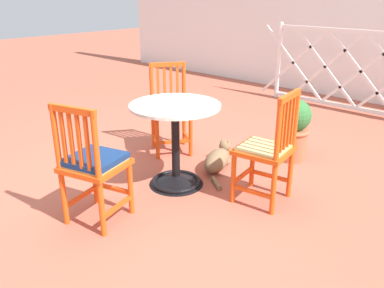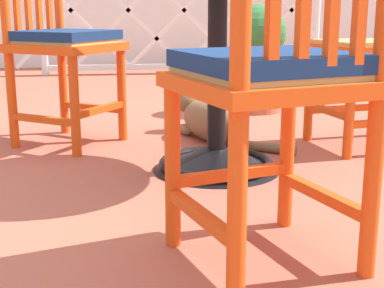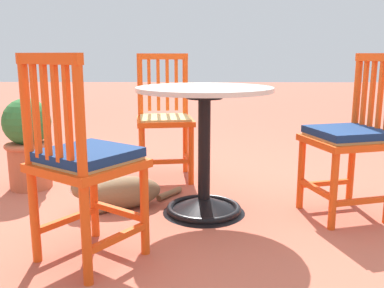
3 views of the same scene
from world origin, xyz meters
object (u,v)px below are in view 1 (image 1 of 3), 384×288
cafe_table (176,154)px  tabby_cat (218,159)px  orange_chair_by_planter (93,165)px  orange_chair_near_fence (171,110)px  orange_chair_at_corner (267,151)px  terracotta_planter (294,128)px

cafe_table → tabby_cat: (0.06, 0.51, -0.19)m
orange_chair_by_planter → tabby_cat: orange_chair_by_planter is taller
orange_chair_near_fence → tabby_cat: bearing=-1.1°
orange_chair_near_fence → cafe_table: bearing=-41.3°
orange_chair_at_corner → tabby_cat: orange_chair_at_corner is taller
orange_chair_at_corner → orange_chair_near_fence: bearing=169.8°
orange_chair_by_planter → orange_chair_near_fence: bearing=113.4°
orange_chair_by_planter → tabby_cat: (0.08, 1.32, -0.35)m
orange_chair_near_fence → orange_chair_by_planter: same height
orange_chair_by_planter → cafe_table: bearing=88.7°
orange_chair_near_fence → terracotta_planter: bearing=32.4°
orange_chair_near_fence → orange_chair_by_planter: bearing=-66.6°
orange_chair_at_corner → orange_chair_near_fence: same height
orange_chair_at_corner → terracotta_planter: size_ratio=1.47×
terracotta_planter → tabby_cat: bearing=-120.3°
tabby_cat → terracotta_planter: (0.40, 0.68, 0.23)m
cafe_table → tabby_cat: cafe_table is taller
orange_chair_at_corner → orange_chair_near_fence: (-1.32, 0.24, 0.01)m
cafe_table → orange_chair_near_fence: 0.81m
cafe_table → orange_chair_at_corner: size_ratio=0.83×
cafe_table → orange_chair_near_fence: size_ratio=0.83×
cafe_table → orange_chair_near_fence: (-0.59, 0.52, 0.16)m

